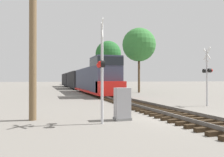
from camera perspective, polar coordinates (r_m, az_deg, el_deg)
name	(u,v)px	position (r m, az deg, el deg)	size (l,w,h in m)	color
ground_plane	(181,118)	(11.68, 17.64, -9.84)	(400.00, 400.00, 0.00)	slate
rail_track_bed	(181,115)	(11.65, 17.64, -9.18)	(2.60, 160.00, 0.31)	black
freight_train	(78,80)	(44.24, -8.78, -0.33)	(2.87, 48.27, 4.51)	#33384C
crossing_signal_near	(102,66)	(9.58, -2.75, 3.18)	(0.47, 1.02, 4.56)	#B7B7BC
crossing_signal_far	(207,73)	(17.47, 23.62, 1.41)	(0.47, 1.02, 4.30)	#B7B7BC
relay_cabinet	(122,104)	(10.54, 2.71, -6.70)	(0.78, 0.59, 1.55)	slate
utility_pole	(33,21)	(11.44, -19.97, 13.90)	(1.80, 0.34, 9.29)	brown
tree_far_right	(139,45)	(33.73, 7.05, 8.71)	(5.07, 5.07, 9.78)	brown
tree_mid_background	(108,54)	(46.71, -0.96, 6.45)	(5.46, 5.46, 10.19)	brown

